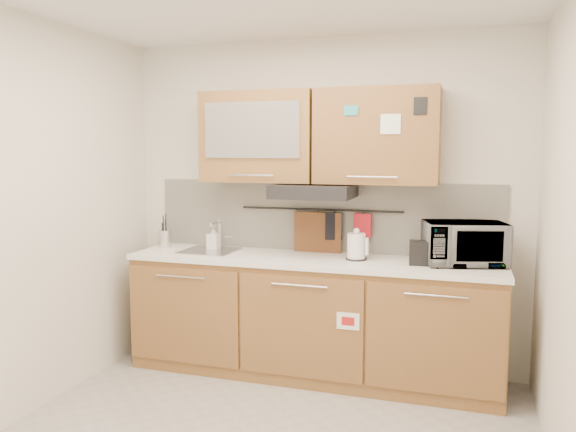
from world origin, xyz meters
The scene contains 18 objects.
wall_back centered at (0.00, 1.50, 1.30)m, with size 3.20×3.20×0.00m, color silver.
wall_left centered at (-1.60, 0.00, 1.30)m, with size 3.00×3.00×0.00m, color silver.
base_cabinet centered at (0.00, 1.19, 0.41)m, with size 2.80×0.64×0.88m.
countertop centered at (0.00, 1.19, 0.90)m, with size 2.82×0.62×0.04m, color white.
backsplash centered at (0.00, 1.49, 1.20)m, with size 2.80×0.02×0.56m, color silver.
upper_cabinets centered at (0.00, 1.32, 1.83)m, with size 1.82×0.37×0.70m.
range_hood centered at (0.00, 1.25, 1.42)m, with size 0.60×0.46×0.10m, color black.
sink centered at (-0.85, 1.21, 0.92)m, with size 0.42×0.40×0.26m.
utensil_rail centered at (0.00, 1.45, 1.26)m, with size 0.02×0.02×1.30m, color black.
utensil_crock centered at (-1.30, 1.29, 0.99)m, with size 0.14×0.14×0.28m.
kettle centered at (0.34, 1.21, 1.01)m, with size 0.17×0.16×0.24m.
toaster centered at (0.84, 1.18, 1.01)m, with size 0.23×0.15×0.17m.
microwave centered at (1.10, 1.27, 1.07)m, with size 0.55×0.37×0.30m, color #999999.
soap_bottle centered at (-0.86, 1.29, 1.02)m, with size 0.09×0.09×0.20m, color #999999.
cutting_board centered at (-0.01, 1.44, 1.00)m, with size 0.38×0.03×0.47m, color brown.
oven_mitt centered at (0.13, 1.44, 1.15)m, with size 0.11×0.03×0.18m, color #1E4A8D.
dark_pouch centered at (0.12, 1.44, 1.13)m, with size 0.14×0.04×0.21m, color black.
pot_holder centered at (0.35, 1.44, 1.15)m, with size 0.14×0.02×0.18m, color red.
Camera 1 is at (1.09, -2.85, 1.72)m, focal length 35.00 mm.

